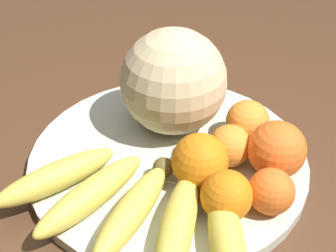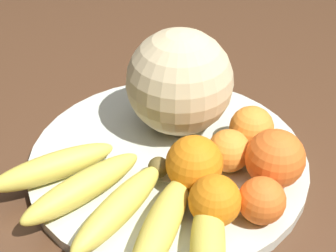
{
  "view_description": "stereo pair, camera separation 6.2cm",
  "coord_description": "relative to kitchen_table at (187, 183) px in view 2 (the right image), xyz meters",
  "views": [
    {
      "loc": [
        -0.54,
        0.04,
        1.17
      ],
      "look_at": [
        -0.05,
        0.03,
        0.79
      ],
      "focal_mm": 50.0,
      "sensor_mm": 36.0,
      "label": 1
    },
    {
      "loc": [
        -0.54,
        -0.02,
        1.17
      ],
      "look_at": [
        -0.05,
        0.03,
        0.79
      ],
      "focal_mm": 50.0,
      "sensor_mm": 36.0,
      "label": 2
    }
  ],
  "objects": [
    {
      "name": "orange_front_right",
      "position": [
        -0.17,
        -0.04,
        0.14
      ],
      "size": [
        0.06,
        0.06,
        0.06
      ],
      "color": "orange",
      "rests_on": "fruit_bowl"
    },
    {
      "name": "orange_front_left",
      "position": [
        -0.02,
        -0.09,
        0.14
      ],
      "size": [
        0.06,
        0.06,
        0.06
      ],
      "color": "orange",
      "rests_on": "fruit_bowl"
    },
    {
      "name": "banana_bunch",
      "position": [
        -0.17,
        0.07,
        0.13
      ],
      "size": [
        0.24,
        0.3,
        0.04
      ],
      "rotation": [
        0.0,
        0.0,
        8.94
      ],
      "color": "brown",
      "rests_on": "fruit_bowl"
    },
    {
      "name": "melon",
      "position": [
        0.01,
        0.02,
        0.18
      ],
      "size": [
        0.15,
        0.15,
        0.15
      ],
      "color": "beige",
      "rests_on": "fruit_bowl"
    },
    {
      "name": "fruit_bowl",
      "position": [
        -0.05,
        0.03,
        0.1
      ],
      "size": [
        0.38,
        0.38,
        0.02
      ],
      "color": "beige",
      "rests_on": "kitchen_table"
    },
    {
      "name": "orange_mid_center",
      "position": [
        -0.09,
        -0.11,
        0.14
      ],
      "size": [
        0.08,
        0.08,
        0.08
      ],
      "color": "orange",
      "rests_on": "fruit_bowl"
    },
    {
      "name": "orange_top_small",
      "position": [
        -0.07,
        -0.06,
        0.13
      ],
      "size": [
        0.06,
        0.06,
        0.06
      ],
      "color": "orange",
      "rests_on": "fruit_bowl"
    },
    {
      "name": "orange_back_left",
      "position": [
        -0.11,
        -0.01,
        0.14
      ],
      "size": [
        0.07,
        0.07,
        0.07
      ],
      "color": "orange",
      "rests_on": "fruit_bowl"
    },
    {
      "name": "kitchen_table",
      "position": [
        0.0,
        0.0,
        0.0
      ],
      "size": [
        1.43,
        1.0,
        0.73
      ],
      "color": "#4C301E",
      "rests_on": "ground_plane"
    },
    {
      "name": "orange_back_right",
      "position": [
        -0.16,
        -0.09,
        0.13
      ],
      "size": [
        0.06,
        0.06,
        0.06
      ],
      "color": "orange",
      "rests_on": "fruit_bowl"
    },
    {
      "name": "produce_tag",
      "position": [
        -0.08,
        0.01,
        0.11
      ],
      "size": [
        0.08,
        0.04,
        0.0
      ],
      "rotation": [
        0.0,
        0.0,
        -0.24
      ],
      "color": "white",
      "rests_on": "fruit_bowl"
    }
  ]
}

